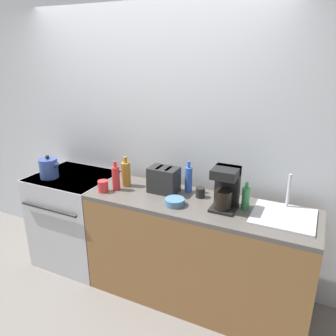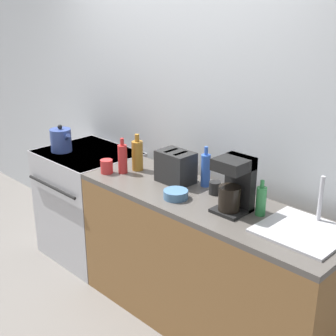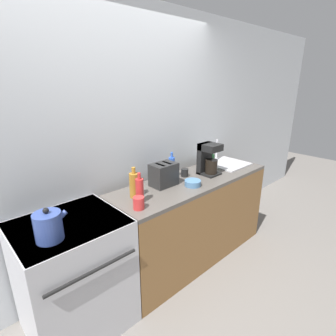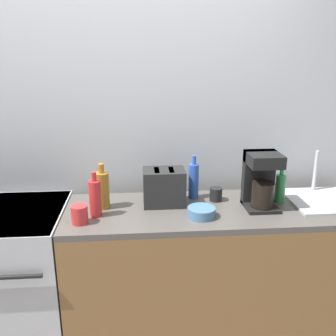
{
  "view_description": "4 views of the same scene",
  "coord_description": "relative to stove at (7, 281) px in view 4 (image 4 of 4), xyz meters",
  "views": [
    {
      "loc": [
        1.48,
        -1.96,
        2.09
      ],
      "look_at": [
        0.38,
        0.33,
        1.18
      ],
      "focal_mm": 35.0,
      "sensor_mm": 36.0,
      "label": 1
    },
    {
      "loc": [
        2.4,
        -1.78,
        2.15
      ],
      "look_at": [
        0.32,
        0.3,
        1.06
      ],
      "focal_mm": 50.0,
      "sensor_mm": 36.0,
      "label": 2
    },
    {
      "loc": [
        -1.26,
        -1.37,
        1.91
      ],
      "look_at": [
        0.37,
        0.37,
        1.1
      ],
      "focal_mm": 28.0,
      "sensor_mm": 36.0,
      "label": 3
    },
    {
      "loc": [
        0.17,
        -1.73,
        1.82
      ],
      "look_at": [
        0.34,
        0.38,
        1.17
      ],
      "focal_mm": 40.0,
      "sensor_mm": 36.0,
      "label": 4
    }
  ],
  "objects": [
    {
      "name": "bowl",
      "position": [
        1.17,
        -0.16,
        0.49
      ],
      "size": [
        0.16,
        0.16,
        0.05
      ],
      "color": "teal",
      "rests_on": "counter_block"
    },
    {
      "name": "wall_back",
      "position": [
        0.66,
        0.39,
        0.82
      ],
      "size": [
        8.0,
        0.05,
        2.6
      ],
      "color": "silver",
      "rests_on": "ground_plane"
    },
    {
      "name": "coffee_maker",
      "position": [
        1.54,
        -0.04,
        0.63
      ],
      "size": [
        0.19,
        0.2,
        0.34
      ],
      "color": "black",
      "rests_on": "counter_block"
    },
    {
      "name": "stove",
      "position": [
        0.0,
        0.0,
        0.0
      ],
      "size": [
        0.76,
        0.7,
        0.94
      ],
      "color": "#B7B7BC",
      "rests_on": "ground_plane"
    },
    {
      "name": "bottle_green",
      "position": [
        1.69,
        0.02,
        0.55
      ],
      "size": [
        0.06,
        0.06,
        0.22
      ],
      "color": "#338C47",
      "rests_on": "counter_block"
    },
    {
      "name": "toaster",
      "position": [
        0.98,
        0.04,
        0.57
      ],
      "size": [
        0.25,
        0.18,
        0.22
      ],
      "color": "black",
      "rests_on": "counter_block"
    },
    {
      "name": "bottle_amber",
      "position": [
        0.61,
        0.02,
        0.57
      ],
      "size": [
        0.08,
        0.08,
        0.27
      ],
      "color": "#9E6B23",
      "rests_on": "counter_block"
    },
    {
      "name": "sink_tray",
      "position": [
        1.98,
        0.01,
        0.47
      ],
      "size": [
        0.45,
        0.42,
        0.28
      ],
      "color": "#B7B7BC",
      "rests_on": "counter_block"
    },
    {
      "name": "bottle_blue",
      "position": [
        1.17,
        0.13,
        0.57
      ],
      "size": [
        0.06,
        0.06,
        0.28
      ],
      "color": "#2D56B7",
      "rests_on": "counter_block"
    },
    {
      "name": "bottle_red",
      "position": [
        0.58,
        -0.1,
        0.57
      ],
      "size": [
        0.07,
        0.07,
        0.26
      ],
      "color": "#B72828",
      "rests_on": "counter_block"
    },
    {
      "name": "counter_block",
      "position": [
        1.32,
        -0.04,
        -0.01
      ],
      "size": [
        1.87,
        0.58,
        0.94
      ],
      "color": "brown",
      "rests_on": "ground_plane"
    },
    {
      "name": "cup_black",
      "position": [
        1.3,
        0.07,
        0.5
      ],
      "size": [
        0.08,
        0.08,
        0.08
      ],
      "color": "black",
      "rests_on": "counter_block"
    },
    {
      "name": "cup_red",
      "position": [
        0.5,
        -0.18,
        0.51
      ],
      "size": [
        0.09,
        0.09,
        0.1
      ],
      "color": "red",
      "rests_on": "counter_block"
    }
  ]
}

